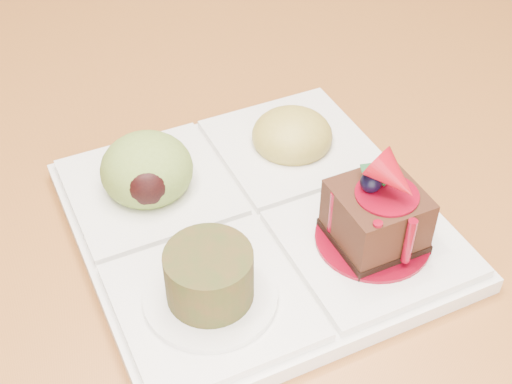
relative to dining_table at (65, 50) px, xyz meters
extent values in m
cube|color=#955726|center=(0.00, 0.00, 0.05)|extent=(1.00, 1.80, 0.04)
cylinder|color=black|center=(0.64, 0.45, -0.44)|extent=(0.04, 0.04, 0.48)
cube|color=white|center=(0.15, -0.37, 0.07)|extent=(0.28, 0.28, 0.01)
cube|color=white|center=(0.22, -0.41, 0.08)|extent=(0.13, 0.13, 0.01)
cube|color=white|center=(0.12, -0.44, 0.08)|extent=(0.13, 0.13, 0.01)
cube|color=white|center=(0.09, -0.33, 0.08)|extent=(0.13, 0.13, 0.01)
cube|color=white|center=(0.19, -0.30, 0.08)|extent=(0.13, 0.13, 0.01)
cylinder|color=maroon|center=(0.22, -0.41, 0.09)|extent=(0.07, 0.07, 0.00)
cube|color=black|center=(0.22, -0.41, 0.09)|extent=(0.07, 0.07, 0.01)
cube|color=#351C0E|center=(0.22, -0.41, 0.11)|extent=(0.06, 0.06, 0.03)
cylinder|color=maroon|center=(0.22, -0.41, 0.13)|extent=(0.04, 0.04, 0.00)
sphere|color=black|center=(0.22, -0.41, 0.13)|extent=(0.01, 0.01, 0.01)
cone|color=#A40A18|center=(0.23, -0.42, 0.14)|extent=(0.04, 0.04, 0.03)
cube|color=#11471C|center=(0.23, -0.40, 0.13)|extent=(0.02, 0.02, 0.01)
cube|color=#11471C|center=(0.22, -0.40, 0.13)|extent=(0.01, 0.01, 0.01)
cylinder|color=maroon|center=(0.21, -0.44, 0.11)|extent=(0.01, 0.01, 0.04)
cylinder|color=maroon|center=(0.24, -0.44, 0.11)|extent=(0.01, 0.01, 0.03)
cylinder|color=maroon|center=(0.20, -0.40, 0.11)|extent=(0.01, 0.01, 0.03)
cylinder|color=white|center=(0.12, -0.44, 0.09)|extent=(0.08, 0.08, 0.00)
cylinder|color=#472D14|center=(0.12, -0.44, 0.11)|extent=(0.05, 0.05, 0.03)
cylinder|color=#442B0E|center=(0.12, -0.44, 0.12)|extent=(0.04, 0.04, 0.00)
ellipsoid|color=olive|center=(0.09, -0.33, 0.10)|extent=(0.06, 0.06, 0.05)
ellipsoid|color=black|center=(0.09, -0.36, 0.10)|extent=(0.03, 0.02, 0.03)
ellipsoid|color=#A4923B|center=(0.19, -0.30, 0.09)|extent=(0.06, 0.06, 0.04)
cube|color=#D64C0F|center=(0.21, -0.30, 0.09)|extent=(0.02, 0.02, 0.01)
cube|color=#497619|center=(0.20, -0.29, 0.09)|extent=(0.02, 0.02, 0.01)
cube|color=#D64C0F|center=(0.19, -0.29, 0.10)|extent=(0.01, 0.01, 0.01)
cube|color=#497619|center=(0.18, -0.30, 0.10)|extent=(0.02, 0.02, 0.01)
cube|color=#D64C0F|center=(0.18, -0.31, 0.10)|extent=(0.02, 0.02, 0.01)
cube|color=#497619|center=(0.19, -0.32, 0.09)|extent=(0.02, 0.02, 0.01)
cube|color=#D64C0F|center=(0.20, -0.31, 0.09)|extent=(0.02, 0.02, 0.01)
camera|label=1|loc=(0.10, -0.71, 0.41)|focal=50.00mm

